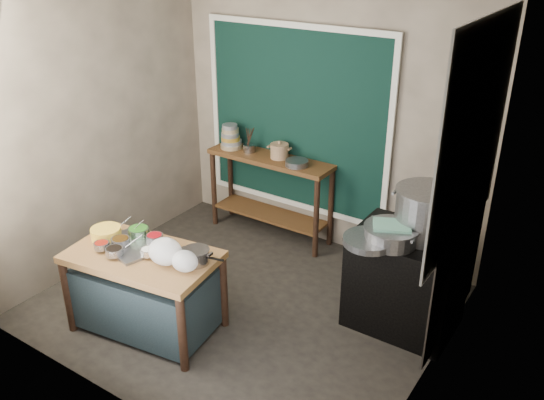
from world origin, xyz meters
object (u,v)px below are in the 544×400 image
Objects in this scene: condiment_tray at (130,245)px; stock_pot at (426,213)px; prep_table at (146,291)px; yellow_basin at (106,233)px; utensil_cup at (249,148)px; back_counter at (270,196)px; saucepan at (196,256)px; stove_block at (405,282)px; ceramic_crock at (279,152)px; steamer at (391,235)px.

condiment_tray is 2.49m from stock_pot.
yellow_basin is at bearing 169.32° from prep_table.
stock_pot is (2.26, -0.67, 0.10)m from utensil_cup.
saucepan is (0.54, -1.88, 0.34)m from back_counter.
back_counter is at bearing 158.98° from stove_block.
stock_pot reaches higher than back_counter.
saucepan is at bearing 9.54° from condiment_tray.
back_counter is (-0.07, 2.03, 0.10)m from prep_table.
prep_table is 2.25m from stove_block.
ceramic_crock is (0.48, 2.03, 0.22)m from yellow_basin.
condiment_tray is 2.02m from utensil_cup.
prep_table is 0.86× the size of back_counter.
stove_block is 2.04m from ceramic_crock.
stove_block is 2.39m from condiment_tray.
utensil_cup is at bearing 87.24° from yellow_basin.
yellow_basin is 0.57× the size of steamer.
saucepan is at bearing -73.90° from back_counter.
saucepan is (0.64, 0.11, 0.05)m from condiment_tray.
back_counter reaches higher than stove_block.
back_counter is 6.95× the size of ceramic_crock.
utensil_cup reaches higher than saucepan.
utensil_cup reaches higher than stove_block.
stove_block is 3.45× the size of yellow_basin.
back_counter is at bearing 87.14° from condiment_tray.
yellow_basin is 1.15× the size of saucepan.
steamer is (1.73, 1.10, 0.58)m from prep_table.
stove_block is at bearing -18.57° from utensil_cup.
utensil_cup reaches higher than yellow_basin.
saucepan is 1.90m from stock_pot.
condiment_tray is 1.15× the size of steamer.
saucepan is 1.97m from ceramic_crock.
steamer is at bearing -29.25° from ceramic_crock.
stock_pot is at bearing -16.45° from utensil_cup.
stock_pot reaches higher than stove_block.
stove_block reaches higher than prep_table.
prep_table is at bearing -2.77° from yellow_basin.
saucepan is (0.92, 0.12, 0.01)m from yellow_basin.
utensil_cup is 0.31× the size of steamer.
utensil_cup is at bearing 163.55° from stock_pot.
saucepan is 0.49× the size of steamer.
utensil_cup is 2.28m from steamer.
prep_table is 0.66m from saucepan.
back_counter reaches higher than prep_table.
prep_table is 2.03m from back_counter.
yellow_basin is 2.10m from ceramic_crock.
ceramic_crock is at bearing 159.89° from stock_pot.
stove_block is at bearing -21.02° from back_counter.
back_counter is 6.37× the size of saucepan.
utensil_cup is at bearing 95.16° from condiment_tray.
stove_block is 2.64m from yellow_basin.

